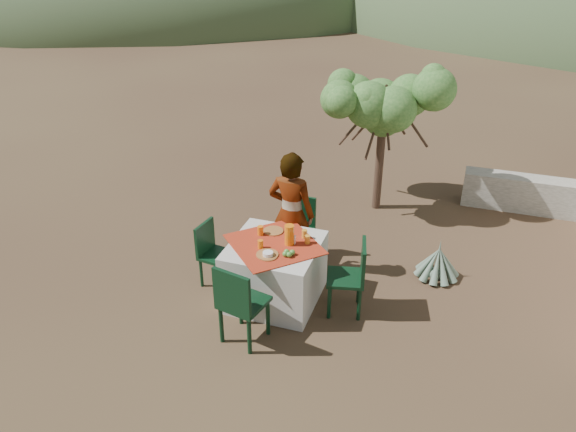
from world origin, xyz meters
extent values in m
plane|color=#3A241A|center=(0.00, 0.00, 0.00)|extent=(160.00, 160.00, 0.00)
cube|color=silver|center=(0.32, -0.02, 0.38)|extent=(1.02, 1.02, 0.75)
cube|color=#A83018|center=(0.32, -0.02, 0.76)|extent=(1.30, 1.30, 0.01)
cylinder|color=black|center=(0.14, 0.71, 0.22)|extent=(0.04, 0.04, 0.43)
cylinder|color=black|center=(0.47, 0.70, 0.22)|extent=(0.04, 0.04, 0.43)
cylinder|color=black|center=(0.15, 1.03, 0.22)|extent=(0.04, 0.04, 0.43)
cylinder|color=black|center=(0.47, 1.03, 0.22)|extent=(0.04, 0.04, 0.43)
cube|color=black|center=(0.31, 0.87, 0.43)|extent=(0.41, 0.41, 0.04)
cube|color=black|center=(0.31, 1.05, 0.66)|extent=(0.40, 0.05, 0.42)
cylinder|color=black|center=(0.48, -0.67, 0.24)|extent=(0.05, 0.05, 0.48)
cylinder|color=black|center=(0.13, -0.60, 0.24)|extent=(0.05, 0.05, 0.48)
cylinder|color=black|center=(0.41, -1.03, 0.24)|extent=(0.05, 0.05, 0.48)
cylinder|color=black|center=(0.05, -0.95, 0.24)|extent=(0.05, 0.05, 0.48)
cube|color=black|center=(0.27, -0.81, 0.48)|extent=(0.53, 0.53, 0.04)
cube|color=black|center=(0.22, -1.01, 0.73)|extent=(0.45, 0.13, 0.47)
cylinder|color=black|center=(-0.32, -0.13, 0.20)|extent=(0.04, 0.04, 0.41)
cylinder|color=black|center=(-0.27, 0.17, 0.20)|extent=(0.04, 0.04, 0.41)
cylinder|color=black|center=(-0.62, -0.09, 0.20)|extent=(0.04, 0.04, 0.41)
cylinder|color=black|center=(-0.58, 0.21, 0.20)|extent=(0.04, 0.04, 0.41)
cube|color=black|center=(-0.45, 0.04, 0.41)|extent=(0.43, 0.43, 0.04)
cube|color=black|center=(-0.62, 0.07, 0.62)|extent=(0.09, 0.38, 0.40)
cylinder|color=black|center=(0.97, 0.14, 0.22)|extent=(0.04, 0.04, 0.45)
cylinder|color=black|center=(1.04, -0.19, 0.22)|extent=(0.04, 0.04, 0.45)
cylinder|color=black|center=(1.30, 0.22, 0.22)|extent=(0.04, 0.04, 0.45)
cylinder|color=black|center=(1.37, -0.11, 0.22)|extent=(0.04, 0.04, 0.45)
cube|color=black|center=(1.17, 0.02, 0.45)|extent=(0.50, 0.50, 0.04)
cube|color=black|center=(1.35, 0.06, 0.69)|extent=(0.13, 0.42, 0.44)
imported|color=#8C6651|center=(0.32, 0.62, 0.82)|extent=(0.62, 0.43, 1.64)
cylinder|color=#4B3025|center=(1.03, 2.74, 0.75)|extent=(0.13, 0.13, 1.50)
sphere|color=#2B5F23|center=(1.03, 2.74, 1.50)|extent=(0.64, 0.64, 0.64)
sphere|color=#2B5F23|center=(1.62, 2.74, 1.66)|extent=(0.60, 0.60, 0.60)
sphere|color=#2B5F23|center=(0.49, 2.85, 1.61)|extent=(0.56, 0.56, 0.56)
sphere|color=#2B5F23|center=(1.14, 3.33, 1.71)|extent=(0.58, 0.58, 0.58)
sphere|color=#2B5F23|center=(1.08, 2.21, 1.55)|extent=(0.51, 0.51, 0.51)
sphere|color=slate|center=(2.13, 1.07, 0.04)|extent=(0.19, 0.19, 0.19)
cone|color=slate|center=(2.13, 1.07, 0.28)|extent=(0.10, 0.10, 0.54)
cone|color=slate|center=(2.25, 1.02, 0.22)|extent=(0.32, 0.19, 0.47)
cone|color=slate|center=(2.25, 1.10, 0.22)|extent=(0.33, 0.17, 0.46)
cone|color=slate|center=(2.21, 1.16, 0.22)|extent=(0.25, 0.29, 0.47)
cone|color=slate|center=(2.14, 1.19, 0.22)|extent=(0.12, 0.33, 0.45)
cone|color=slate|center=(2.07, 1.17, 0.22)|extent=(0.23, 0.30, 0.47)
cone|color=slate|center=(2.02, 1.11, 0.22)|extent=(0.32, 0.19, 0.47)
cone|color=slate|center=(2.01, 1.04, 0.22)|extent=(0.33, 0.17, 0.46)
cone|color=slate|center=(2.05, 0.97, 0.22)|extent=(0.25, 0.29, 0.47)
cone|color=slate|center=(2.13, 0.95, 0.22)|extent=(0.12, 0.33, 0.45)
cone|color=slate|center=(2.20, 0.96, 0.22)|extent=(0.23, 0.30, 0.47)
cube|color=#9C9588|center=(3.60, 3.40, 0.28)|extent=(2.60, 0.35, 0.55)
cylinder|color=#935827|center=(0.22, 0.24, 0.77)|extent=(0.24, 0.24, 0.01)
cylinder|color=#935827|center=(0.33, -0.28, 0.77)|extent=(0.25, 0.25, 0.01)
cylinder|color=orange|center=(0.10, 0.12, 0.82)|extent=(0.07, 0.07, 0.11)
cylinder|color=orange|center=(0.21, -0.16, 0.81)|extent=(0.06, 0.06, 0.10)
cylinder|color=orange|center=(0.49, 0.03, 0.88)|extent=(0.11, 0.11, 0.24)
cylinder|color=#935827|center=(0.35, -0.30, 0.77)|extent=(0.22, 0.22, 0.01)
cylinder|color=white|center=(0.35, -0.30, 0.80)|extent=(0.12, 0.12, 0.04)
cylinder|color=orange|center=(0.68, 0.11, 0.81)|extent=(0.06, 0.06, 0.10)
cylinder|color=orange|center=(0.61, 0.22, 0.81)|extent=(0.06, 0.06, 0.10)
cube|color=white|center=(0.52, 0.06, 0.81)|extent=(0.08, 0.05, 0.10)
sphere|color=#4F9235|center=(0.53, -0.19, 0.79)|extent=(0.06, 0.06, 0.06)
sphere|color=#4F9235|center=(0.60, -0.18, 0.79)|extent=(0.06, 0.06, 0.06)
sphere|color=#4F9235|center=(0.58, -0.24, 0.79)|extent=(0.06, 0.06, 0.06)
sphere|color=#4F9235|center=(0.53, -0.24, 0.79)|extent=(0.06, 0.06, 0.06)
camera|label=1|loc=(2.25, -5.21, 4.10)|focal=35.00mm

